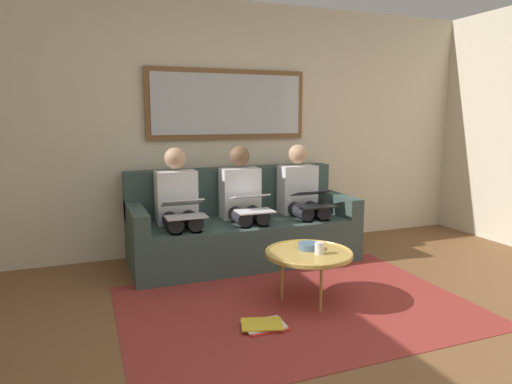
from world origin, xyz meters
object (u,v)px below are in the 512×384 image
at_px(cup, 319,248).
at_px(person_left, 302,197).
at_px(coffee_table, 309,253).
at_px(laptop_black, 313,199).
at_px(bowl, 309,246).
at_px(person_right, 179,205).
at_px(magazine_stack, 264,325).
at_px(laptop_white, 252,203).
at_px(person_middle, 243,201).
at_px(laptop_silver, 184,209).
at_px(framed_mirror, 228,104).
at_px(couch, 241,229).

distance_m(cup, person_left, 1.32).
height_order(coffee_table, laptop_black, laptop_black).
bearing_deg(coffee_table, cup, 126.12).
xyz_separation_m(bowl, laptop_black, (-0.48, -0.84, 0.20)).
relative_size(person_right, magazine_stack, 3.45).
relative_size(coffee_table, person_left, 0.59).
distance_m(bowl, laptop_black, 0.99).
relative_size(bowl, person_right, 0.15).
distance_m(bowl, laptop_white, 0.88).
bearing_deg(person_middle, laptop_silver, 20.74).
distance_m(person_left, laptop_white, 0.68).
height_order(framed_mirror, coffee_table, framed_mirror).
distance_m(couch, magazine_stack, 1.58).
height_order(laptop_white, person_right, person_right).
distance_m(couch, laptop_white, 0.45).
bearing_deg(person_right, person_middle, 180.00).
distance_m(couch, person_right, 0.71).
distance_m(person_right, laptop_silver, 0.24).
bearing_deg(magazine_stack, person_right, -79.08).
bearing_deg(laptop_black, bowl, 60.27).
bearing_deg(couch, laptop_silver, 25.92).
bearing_deg(laptop_black, couch, -26.12).
xyz_separation_m(couch, bowl, (-0.16, 1.15, 0.11)).
bearing_deg(magazine_stack, bowl, -145.83).
relative_size(laptop_white, laptop_silver, 1.00).
distance_m(bowl, person_left, 1.20).
distance_m(bowl, person_right, 1.36).
xyz_separation_m(person_left, laptop_white, (0.64, 0.24, 0.02)).
xyz_separation_m(framed_mirror, person_middle, (0.00, 0.46, -0.94)).
relative_size(laptop_black, magazine_stack, 1.05).
xyz_separation_m(cup, laptop_black, (-0.46, -0.97, 0.18)).
bearing_deg(couch, laptop_white, 90.00).
bearing_deg(laptop_white, coffee_table, 97.82).
bearing_deg(cup, coffee_table, -53.88).
relative_size(laptop_black, laptop_white, 0.97).
bearing_deg(coffee_table, magazine_stack, 30.79).
distance_m(person_middle, laptop_white, 0.24).
relative_size(laptop_black, person_right, 0.31).
bearing_deg(bowl, person_right, -53.54).
xyz_separation_m(cup, laptop_white, (0.18, -0.98, 0.18)).
relative_size(cup, magazine_stack, 0.27).
bearing_deg(bowl, framed_mirror, -84.04).
relative_size(couch, laptop_white, 6.13).
relative_size(person_left, laptop_black, 3.27).
height_order(bowl, laptop_silver, laptop_silver).
relative_size(couch, laptop_silver, 6.14).
bearing_deg(coffee_table, person_middle, -83.81).
bearing_deg(bowl, magazine_stack, 34.17).
relative_size(framed_mirror, coffee_table, 2.54).
xyz_separation_m(bowl, person_middle, (0.16, -1.08, 0.18)).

